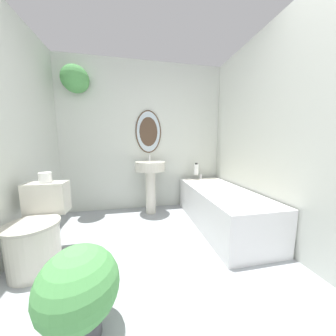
% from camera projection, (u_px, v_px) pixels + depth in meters
% --- Properties ---
extents(wall_back, '(2.73, 0.38, 2.40)m').
position_uv_depth(wall_back, '(137.00, 131.00, 2.77)').
color(wall_back, silver).
rests_on(wall_back, ground_plane).
extents(wall_right, '(0.06, 2.62, 2.40)m').
position_uv_depth(wall_right, '(274.00, 134.00, 1.84)').
color(wall_right, silver).
rests_on(wall_right, ground_plane).
extents(toilet, '(0.42, 0.59, 0.71)m').
position_uv_depth(toilet, '(38.00, 233.00, 1.50)').
color(toilet, beige).
rests_on(toilet, ground_plane).
extents(pedestal_sink, '(0.46, 0.46, 0.92)m').
position_uv_depth(pedestal_sink, '(150.00, 176.00, 2.62)').
color(pedestal_sink, beige).
rests_on(pedestal_sink, ground_plane).
extents(bathtub, '(0.68, 1.60, 0.57)m').
position_uv_depth(bathtub, '(220.00, 206.00, 2.28)').
color(bathtub, silver).
rests_on(bathtub, ground_plane).
extents(shampoo_bottle, '(0.08, 0.08, 0.20)m').
position_uv_depth(shampoo_bottle, '(196.00, 169.00, 2.88)').
color(shampoo_bottle, white).
rests_on(shampoo_bottle, bathtub).
extents(potted_plant, '(0.43, 0.43, 0.54)m').
position_uv_depth(potted_plant, '(79.00, 289.00, 0.92)').
color(potted_plant, '#47474C').
rests_on(potted_plant, ground_plane).
extents(toilet_paper_roll, '(0.11, 0.11, 0.10)m').
position_uv_depth(toilet_paper_roll, '(45.00, 178.00, 1.65)').
color(toilet_paper_roll, white).
rests_on(toilet_paper_roll, toilet).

